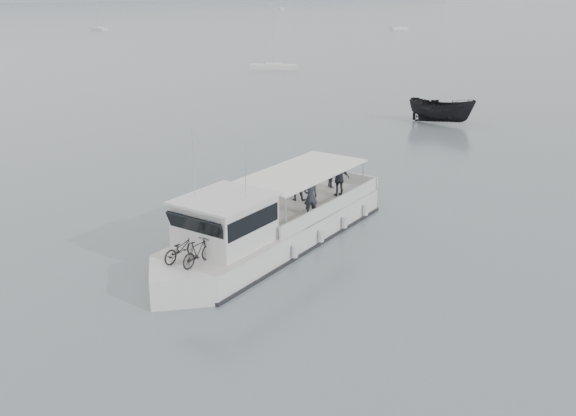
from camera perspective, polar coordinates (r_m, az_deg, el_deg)
ground at (r=28.49m, az=-7.05°, el=-4.93°), size 1400.00×1400.00×0.00m
tour_boat at (r=29.23m, az=-2.22°, el=-1.93°), size 15.13×7.29×6.38m
dark_motorboat at (r=58.90m, az=13.47°, el=8.42°), size 4.15×6.39×2.31m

